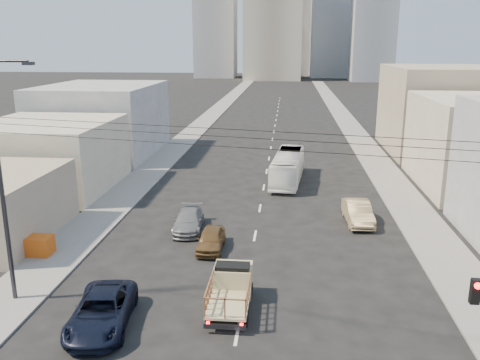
% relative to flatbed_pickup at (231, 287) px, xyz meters
% --- Properties ---
extents(ground, '(420.00, 420.00, 0.00)m').
position_rel_flatbed_pickup_xyz_m(ground, '(0.55, -4.28, -1.09)').
color(ground, black).
rests_on(ground, ground).
extents(sidewalk_left, '(3.50, 180.00, 0.12)m').
position_rel_flatbed_pickup_xyz_m(sidewalk_left, '(-11.20, 65.72, -1.03)').
color(sidewalk_left, slate).
rests_on(sidewalk_left, ground).
extents(sidewalk_right, '(3.50, 180.00, 0.12)m').
position_rel_flatbed_pickup_xyz_m(sidewalk_right, '(12.30, 65.72, -1.03)').
color(sidewalk_right, slate).
rests_on(sidewalk_right, ground).
extents(lane_dashes, '(0.15, 104.00, 0.01)m').
position_rel_flatbed_pickup_xyz_m(lane_dashes, '(0.55, 48.72, -1.09)').
color(lane_dashes, silver).
rests_on(lane_dashes, ground).
extents(flatbed_pickup, '(1.95, 4.41, 1.90)m').
position_rel_flatbed_pickup_xyz_m(flatbed_pickup, '(0.00, 0.00, 0.00)').
color(flatbed_pickup, tan).
rests_on(flatbed_pickup, ground).
extents(navy_pickup, '(3.16, 5.75, 1.52)m').
position_rel_flatbed_pickup_xyz_m(navy_pickup, '(-5.67, -2.28, -0.33)').
color(navy_pickup, black).
rests_on(navy_pickup, ground).
extents(city_bus, '(3.30, 10.31, 2.82)m').
position_rel_flatbed_pickup_xyz_m(city_bus, '(2.67, 23.99, 0.32)').
color(city_bus, white).
rests_on(city_bus, ground).
extents(sedan_brown, '(1.60, 3.91, 1.33)m').
position_rel_flatbed_pickup_xyz_m(sedan_brown, '(-2.06, 7.15, -0.43)').
color(sedan_brown, brown).
rests_on(sedan_brown, ground).
extents(sedan_tan, '(1.95, 4.91, 1.59)m').
position_rel_flatbed_pickup_xyz_m(sedan_tan, '(7.76, 13.02, -0.30)').
color(sedan_tan, tan).
rests_on(sedan_tan, ground).
extents(sedan_grey, '(2.22, 4.78, 1.35)m').
position_rel_flatbed_pickup_xyz_m(sedan_grey, '(-4.13, 10.38, -0.42)').
color(sedan_grey, slate).
rests_on(sedan_grey, ground).
extents(streetlamp_left, '(2.36, 0.25, 12.00)m').
position_rel_flatbed_pickup_xyz_m(streetlamp_left, '(-10.85, -0.28, 5.34)').
color(streetlamp_left, '#2D2D33').
rests_on(streetlamp_left, ground).
extents(overhead_wires, '(23.01, 5.02, 0.72)m').
position_rel_flatbed_pickup_xyz_m(overhead_wires, '(0.55, -2.78, 7.87)').
color(overhead_wires, black).
rests_on(overhead_wires, ground).
extents(crate_stack, '(1.80, 1.20, 1.14)m').
position_rel_flatbed_pickup_xyz_m(crate_stack, '(-12.45, 5.12, -0.40)').
color(crate_stack, '#CB5213').
rests_on(crate_stack, sidewalk_left).
extents(bldg_right_far, '(12.00, 16.00, 10.00)m').
position_rel_flatbed_pickup_xyz_m(bldg_right_far, '(20.55, 39.72, 3.91)').
color(bldg_right_far, gray).
rests_on(bldg_right_far, ground).
extents(bldg_left_mid, '(11.00, 12.00, 6.00)m').
position_rel_flatbed_pickup_xyz_m(bldg_left_mid, '(-18.45, 19.72, 1.91)').
color(bldg_left_mid, '#B5AB92').
rests_on(bldg_left_mid, ground).
extents(bldg_left_far, '(12.00, 16.00, 8.00)m').
position_rel_flatbed_pickup_xyz_m(bldg_left_far, '(-18.95, 34.72, 2.91)').
color(bldg_left_far, gray).
rests_on(bldg_left_far, ground).
extents(midrise_ne, '(16.00, 16.00, 40.00)m').
position_rel_flatbed_pickup_xyz_m(midrise_ne, '(18.55, 180.72, 18.91)').
color(midrise_ne, gray).
rests_on(midrise_ne, ground).
extents(midrise_nw, '(15.00, 15.00, 34.00)m').
position_rel_flatbed_pickup_xyz_m(midrise_nw, '(-25.45, 175.72, 15.91)').
color(midrise_nw, gray).
rests_on(midrise_nw, ground).
extents(midrise_back, '(18.00, 18.00, 44.00)m').
position_rel_flatbed_pickup_xyz_m(midrise_back, '(6.55, 195.72, 20.91)').
color(midrise_back, gray).
rests_on(midrise_back, ground).
extents(midrise_east, '(14.00, 14.00, 28.00)m').
position_rel_flatbed_pickup_xyz_m(midrise_east, '(30.55, 160.72, 12.91)').
color(midrise_east, gray).
rests_on(midrise_east, ground).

